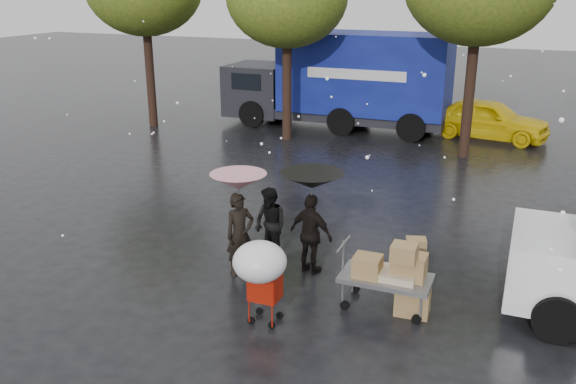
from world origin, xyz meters
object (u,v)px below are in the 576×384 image
at_px(blue_truck, 343,81).
at_px(yellow_taxi, 488,119).
at_px(shopping_cart, 261,266).
at_px(person_pink, 240,234).
at_px(person_black, 311,234).
at_px(vendor_cart, 391,270).

distance_m(blue_truck, yellow_taxi, 5.32).
height_order(shopping_cart, blue_truck, blue_truck).
relative_size(person_pink, person_black, 1.02).
height_order(vendor_cart, shopping_cart, shopping_cart).
distance_m(person_black, vendor_cart, 1.87).
bearing_deg(yellow_taxi, person_pink, 175.06).
bearing_deg(yellow_taxi, shopping_cart, -178.88).
distance_m(person_pink, yellow_taxi, 13.02).
bearing_deg(blue_truck, yellow_taxi, 2.90).
height_order(person_black, yellow_taxi, person_black).
height_order(person_black, blue_truck, blue_truck).
distance_m(person_pink, vendor_cart, 2.92).
distance_m(shopping_cart, yellow_taxi, 14.34).
relative_size(person_black, blue_truck, 0.19).
xyz_separation_m(person_black, shopping_cart, (-0.07, -2.10, 0.29)).
xyz_separation_m(vendor_cart, blue_truck, (-4.75, 12.58, 1.03)).
xyz_separation_m(person_pink, person_black, (1.21, 0.52, -0.01)).
relative_size(person_black, vendor_cart, 1.02).
xyz_separation_m(person_black, vendor_cart, (1.69, -0.79, -0.05)).
bearing_deg(vendor_cart, yellow_taxi, 87.95).
relative_size(vendor_cart, blue_truck, 0.18).
bearing_deg(person_black, person_pink, 38.43).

